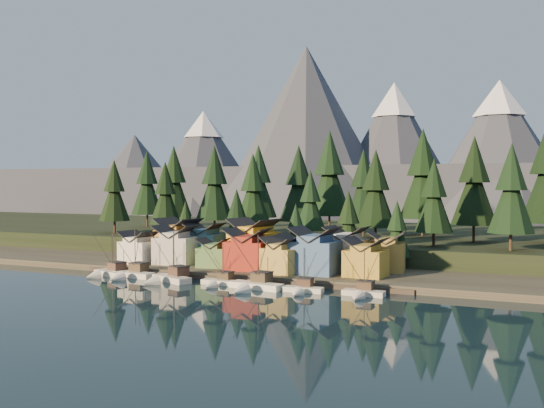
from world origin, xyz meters
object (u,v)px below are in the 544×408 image
at_px(boat_4, 253,279).
at_px(house_front_1, 175,244).
at_px(boat_3, 219,277).
at_px(boat_0, 107,266).
at_px(boat_2, 167,271).
at_px(boat_6, 362,286).
at_px(house_back_1, 205,241).
at_px(boat_1, 130,268).
at_px(house_back_0, 178,238).
at_px(boat_5, 302,283).
at_px(house_front_0, 139,246).

relative_size(boat_4, house_front_1, 1.23).
bearing_deg(boat_3, boat_0, -177.89).
xyz_separation_m(boat_2, boat_6, (43.83, 1.12, -0.40)).
bearing_deg(house_back_1, boat_1, -108.01).
height_order(boat_3, boat_4, boat_4).
bearing_deg(boat_2, boat_1, -166.07).
bearing_deg(boat_1, boat_0, -173.66).
bearing_deg(house_front_1, boat_3, -45.48).
height_order(boat_4, house_back_1, house_back_1).
distance_m(boat_6, house_back_0, 62.35).
height_order(boat_1, boat_2, boat_2).
bearing_deg(house_back_0, boat_6, -17.07).
bearing_deg(boat_5, boat_4, -177.85).
relative_size(boat_3, house_front_0, 1.17).
bearing_deg(boat_1, boat_3, 4.13).
xyz_separation_m(boat_3, house_front_1, (-21.72, 16.60, 4.75)).
relative_size(boat_1, house_back_0, 1.12).
distance_m(boat_4, house_front_1, 35.91).
bearing_deg(boat_3, boat_5, 0.54).
height_order(boat_4, boat_6, boat_4).
bearing_deg(boat_1, house_back_1, 81.88).
height_order(boat_1, boat_4, boat_4).
relative_size(boat_0, house_front_1, 1.13).
bearing_deg(boat_2, boat_5, 22.25).
xyz_separation_m(boat_1, boat_6, (55.10, -0.47, -0.31)).
bearing_deg(house_back_1, boat_6, -30.82).
xyz_separation_m(boat_2, house_front_1, (-9.25, 17.61, 4.17)).
height_order(boat_2, boat_5, boat_2).
relative_size(boat_2, house_back_1, 1.28).
height_order(boat_3, house_back_1, house_back_1).
height_order(boat_1, house_back_0, house_back_0).
bearing_deg(boat_6, house_front_1, 163.60).
relative_size(boat_2, house_back_0, 1.15).
xyz_separation_m(boat_1, house_back_1, (5.84, 24.04, 4.34)).
distance_m(boat_1, boat_2, 11.39).
bearing_deg(house_back_0, boat_2, -56.31).
distance_m(house_front_1, house_back_1, 8.88).
distance_m(boat_4, house_back_1, 37.82).
bearing_deg(boat_6, boat_3, -178.94).
relative_size(house_back_0, house_back_1, 1.12).
distance_m(boat_3, house_back_1, 30.82).
xyz_separation_m(boat_1, house_back_0, (-2.08, 23.83, 4.92)).
height_order(boat_0, boat_3, boat_0).
distance_m(boat_1, house_front_0, 15.28).
bearing_deg(boat_4, boat_5, 12.63).
relative_size(boat_1, house_front_1, 1.17).
bearing_deg(boat_6, boat_4, -174.41).
distance_m(boat_4, house_front_0, 42.69).
relative_size(boat_3, house_front_1, 0.96).
height_order(boat_0, boat_6, boat_0).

